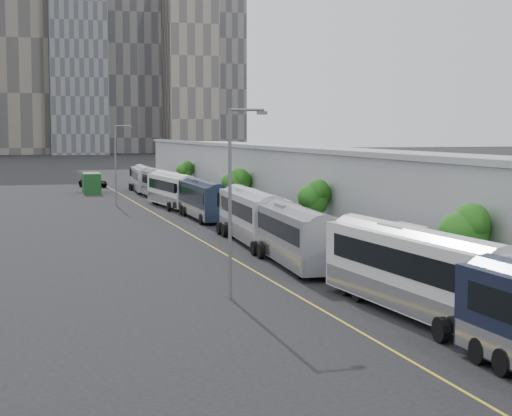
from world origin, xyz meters
name	(u,v)px	position (x,y,z in m)	size (l,w,h in m)	color
sidewalk	(360,246)	(9.00, 55.00, 0.06)	(10.00, 170.00, 0.12)	gray
lane_line	(222,252)	(-1.50, 55.00, 0.01)	(0.12, 160.00, 0.02)	gold
depot	(409,199)	(12.99, 55.00, 3.51)	(12.45, 160.40, 7.20)	gray
skyline	(43,15)	(-2.90, 324.16, 50.85)	(145.00, 64.00, 120.00)	slate
bus_2	(416,279)	(2.34, 32.55, 1.73)	(3.77, 14.16, 4.09)	silver
bus_3	(295,241)	(1.61, 48.06, 1.61)	(3.51, 13.23, 3.82)	slate
bus_4	(253,220)	(2.17, 60.00, 1.70)	(3.63, 13.91, 4.03)	#AEAFB8
bus_5	(204,203)	(2.23, 77.60, 1.58)	(2.86, 12.84, 3.75)	black
bus_6	(173,193)	(1.71, 91.25, 1.62)	(3.73, 13.32, 3.84)	white
bus_7	(161,187)	(2.33, 102.78, 1.55)	(3.11, 12.66, 3.67)	gray
bus_8	(143,181)	(2.10, 116.10, 1.52)	(3.23, 12.48, 3.61)	#9FA3A9
tree_1	(463,231)	(5.52, 33.98, 3.70)	(2.55, 2.55, 4.99)	black
tree_2	(313,197)	(5.68, 55.94, 3.72)	(2.23, 2.23, 4.86)	black
tree_3	(236,182)	(5.42, 77.53, 3.55)	(2.76, 2.76, 4.94)	black
tree_4	(185,171)	(5.85, 104.92, 3.44)	(1.90, 1.90, 4.42)	black
street_lamp_near	(233,190)	(-4.88, 38.74, 5.58)	(2.04, 0.22, 9.76)	#59595E
street_lamp_far	(117,159)	(-3.97, 95.49, 5.31)	(2.04, 0.22, 9.22)	#59595E
shipping_container	(91,183)	(-5.11, 115.69, 1.40)	(2.31, 5.96, 2.79)	#113917
suv	(93,182)	(-3.72, 127.93, 0.75)	(2.49, 5.40, 1.50)	black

